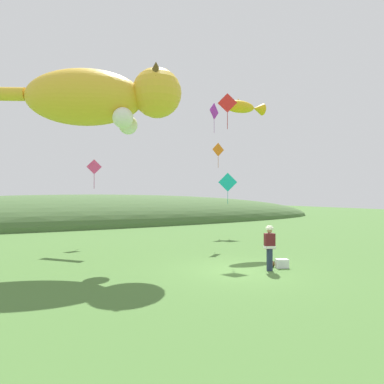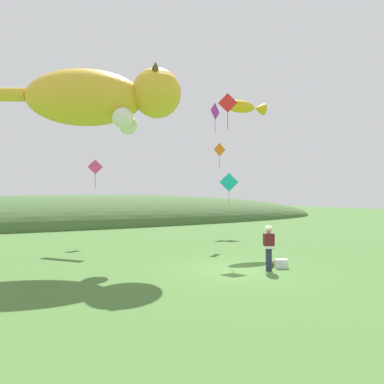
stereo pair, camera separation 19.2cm
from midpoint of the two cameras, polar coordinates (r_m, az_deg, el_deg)
The scene contains 13 objects.
ground_plane at distance 14.06m, azimuth 8.31°, elevation -12.82°, with size 120.00×120.00×0.00m, color #477033.
distant_hill_ridge at distance 38.26m, azimuth -15.79°, elevation -4.94°, with size 61.66×15.55×6.06m.
festival_attendant at distance 14.03m, azimuth 13.06°, elevation -8.88°, with size 0.48×0.39×1.77m.
kite_spool at distance 14.86m, azimuth 13.40°, elevation -11.64°, with size 0.12×0.25×0.25m.
picnic_cooler at distance 14.81m, azimuth 15.04°, elevation -11.46°, with size 0.58×0.48×0.36m.
kite_giant_cat at distance 16.89m, azimuth -14.72°, elevation 14.85°, with size 9.16×5.33×3.02m.
kite_fish_windsock at distance 21.69m, azimuth 8.95°, elevation 13.84°, with size 2.83×0.98×0.86m.
kite_tube_streamer at distance 22.58m, azimuth -14.57°, elevation 11.86°, with size 1.79×2.00×0.44m.
kite_diamond_red at distance 19.25m, azimuth 6.27°, elevation 14.49°, with size 0.89×0.60×1.96m.
kite_diamond_teal at distance 25.07m, azimuth 6.40°, elevation 1.60°, with size 1.19×0.73×2.28m.
kite_diamond_orange at distance 27.15m, azimuth 4.82°, elevation 7.01°, with size 1.08×0.03×1.98m.
kite_diamond_pink at distance 22.28m, azimuth -15.59°, elevation 3.99°, with size 0.93×0.13×1.83m.
kite_diamond_violet at distance 23.80m, azimuth 4.11°, elevation 13.24°, with size 1.04×0.53×2.05m.
Camera 2 is at (-8.07, -11.10, 3.02)m, focal length 32.00 mm.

